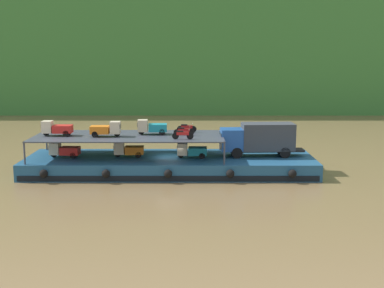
{
  "coord_description": "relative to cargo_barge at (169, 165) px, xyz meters",
  "views": [
    {
      "loc": [
        2.05,
        -46.2,
        10.99
      ],
      "look_at": [
        2.17,
        0.0,
        2.7
      ],
      "focal_mm": 47.31,
      "sensor_mm": 36.0,
      "label": 1
    }
  ],
  "objects": [
    {
      "name": "ground_plane",
      "position": [
        0.0,
        0.03,
        -0.75
      ],
      "size": [
        400.0,
        400.0,
        0.0
      ],
      "primitive_type": "plane",
      "color": "brown"
    },
    {
      "name": "hillside_far_bank",
      "position": [
        0.0,
        57.4,
        17.0
      ],
      "size": [
        141.41,
        28.17,
        31.51
      ],
      "color": "#387533",
      "rests_on": "ground"
    },
    {
      "name": "cargo_barge",
      "position": [
        0.0,
        0.0,
        0.0
      ],
      "size": [
        26.66,
        8.28,
        1.5
      ],
      "color": "navy",
      "rests_on": "ground"
    },
    {
      "name": "covered_lorry",
      "position": [
        8.35,
        0.34,
        2.44
      ],
      "size": [
        7.92,
        2.54,
        3.1
      ],
      "color": "#1E4C99",
      "rests_on": "cargo_barge"
    },
    {
      "name": "cargo_rack",
      "position": [
        -3.8,
        0.03,
        2.68
      ],
      "size": [
        17.46,
        6.91,
        2.0
      ],
      "color": "#383D47",
      "rests_on": "cargo_barge"
    },
    {
      "name": "mini_truck_lower_stern",
      "position": [
        -9.79,
        -0.28,
        1.44
      ],
      "size": [
        2.79,
        1.28,
        1.38
      ],
      "color": "red",
      "rests_on": "cargo_barge"
    },
    {
      "name": "mini_truck_lower_aft",
      "position": [
        -3.87,
        -0.05,
        1.44
      ],
      "size": [
        2.78,
        1.28,
        1.38
      ],
      "color": "orange",
      "rests_on": "cargo_barge"
    },
    {
      "name": "mini_truck_lower_mid",
      "position": [
        2.01,
        -0.46,
        1.44
      ],
      "size": [
        2.76,
        1.24,
        1.38
      ],
      "color": "teal",
      "rests_on": "cargo_barge"
    },
    {
      "name": "mini_truck_upper_stern",
      "position": [
        -10.44,
        -0.1,
        3.44
      ],
      "size": [
        2.74,
        1.21,
        1.38
      ],
      "color": "red",
      "rests_on": "cargo_rack"
    },
    {
      "name": "mini_truck_upper_mid",
      "position": [
        -5.8,
        -0.55,
        3.44
      ],
      "size": [
        2.76,
        1.24,
        1.38
      ],
      "color": "orange",
      "rests_on": "cargo_rack"
    },
    {
      "name": "mini_truck_upper_fore",
      "position": [
        -1.73,
        0.72,
        3.44
      ],
      "size": [
        2.78,
        1.27,
        1.38
      ],
      "color": "teal",
      "rests_on": "cargo_rack"
    },
    {
      "name": "motorcycle_upper_port",
      "position": [
        1.21,
        -2.04,
        3.18
      ],
      "size": [
        1.9,
        0.55,
        0.87
      ],
      "color": "black",
      "rests_on": "cargo_rack"
    },
    {
      "name": "motorcycle_upper_centre",
      "position": [
        1.28,
        0.03,
        3.18
      ],
      "size": [
        1.9,
        0.55,
        0.87
      ],
      "color": "black",
      "rests_on": "cargo_rack"
    },
    {
      "name": "motorcycle_upper_stbd",
      "position": [
        1.53,
        2.11,
        3.18
      ],
      "size": [
        1.9,
        0.55,
        0.87
      ],
      "color": "black",
      "rests_on": "cargo_rack"
    }
  ]
}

